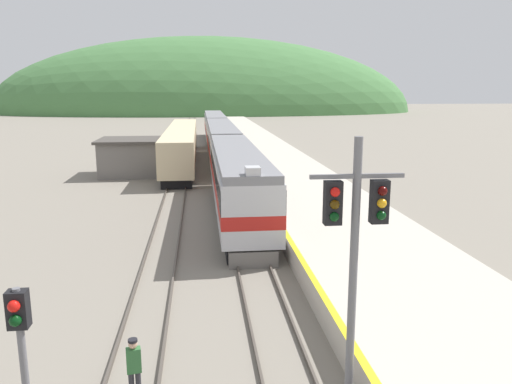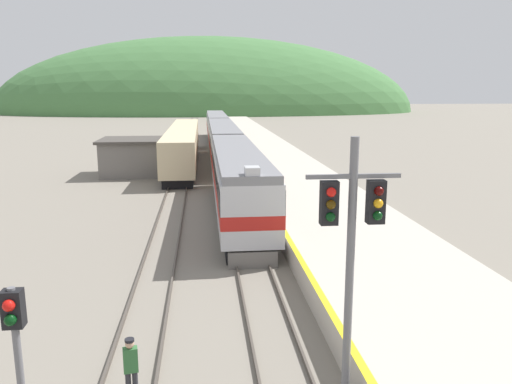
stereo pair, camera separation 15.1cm
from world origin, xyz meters
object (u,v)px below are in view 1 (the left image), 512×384
object	(u,v)px
signal_post_siding	(22,352)
siding_train	(182,145)
signal_mast_main	(355,238)
track_worker	(134,366)
express_train_lead_car	(237,180)
carriage_third	(215,126)
carriage_second	(221,142)

from	to	relation	value
signal_post_siding	siding_train	bearing A→B (deg)	88.23
signal_mast_main	track_worker	size ratio (longest dim) A/B	3.93
express_train_lead_car	carriage_third	size ratio (longest dim) A/B	0.88
carriage_third	siding_train	xyz separation A→B (m)	(-4.19, -22.51, -0.31)
siding_train	carriage_second	bearing A→B (deg)	-11.87
express_train_lead_car	carriage_third	world-z (taller)	express_train_lead_car
carriage_second	siding_train	size ratio (longest dim) A/B	0.74
signal_mast_main	carriage_second	bearing A→B (deg)	91.78
carriage_third	track_worker	distance (m)	64.68
siding_train	signal_mast_main	size ratio (longest dim) A/B	4.49
siding_train	signal_post_siding	world-z (taller)	signal_post_siding
express_train_lead_car	carriage_second	distance (m)	22.33
signal_mast_main	signal_post_siding	size ratio (longest dim) A/B	1.57
carriage_second	track_worker	size ratio (longest dim) A/B	13.09
express_train_lead_car	signal_post_siding	xyz separation A→B (m)	(-5.57, -21.64, 0.80)
track_worker	signal_mast_main	bearing A→B (deg)	-8.56
express_train_lead_car	signal_mast_main	world-z (taller)	signal_mast_main
express_train_lead_car	carriage_second	bearing A→B (deg)	90.00
express_train_lead_car	signal_mast_main	xyz separation A→B (m)	(1.30, -19.62, 2.14)
carriage_third	signal_mast_main	world-z (taller)	signal_mast_main
express_train_lead_car	siding_train	distance (m)	23.58
express_train_lead_car	signal_mast_main	size ratio (longest dim) A/B	2.95
express_train_lead_car	signal_post_siding	size ratio (longest dim) A/B	4.63
carriage_second	signal_mast_main	distance (m)	42.02
signal_post_siding	express_train_lead_car	bearing A→B (deg)	75.56
carriage_second	siding_train	bearing A→B (deg)	168.13
carriage_second	carriage_third	size ratio (longest dim) A/B	1.00
express_train_lead_car	siding_train	xyz separation A→B (m)	(-4.19, 23.21, -0.33)
signal_post_siding	signal_mast_main	bearing A→B (deg)	16.36
track_worker	carriage_third	bearing A→B (deg)	86.45
signal_mast_main	signal_post_siding	distance (m)	7.29
signal_post_siding	track_worker	xyz separation A→B (m)	(1.57, 2.82, -2.09)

